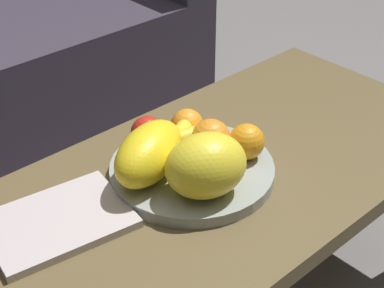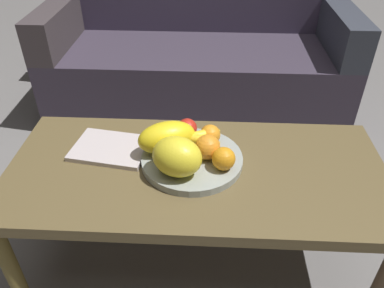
# 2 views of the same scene
# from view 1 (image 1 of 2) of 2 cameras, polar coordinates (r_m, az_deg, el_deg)

# --- Properties ---
(coffee_table) EXTENTS (1.22, 0.56, 0.44)m
(coffee_table) POSITION_cam_1_polar(r_m,az_deg,el_deg) (1.24, 1.38, -4.98)
(coffee_table) COLOR brown
(coffee_table) RESTS_ON ground_plane
(fruit_bowl) EXTENTS (0.33, 0.33, 0.03)m
(fruit_bowl) POSITION_cam_1_polar(r_m,az_deg,el_deg) (1.21, -0.00, -2.47)
(fruit_bowl) COLOR #969F9A
(fruit_bowl) RESTS_ON coffee_table
(melon_large_front) EXTENTS (0.21, 0.17, 0.10)m
(melon_large_front) POSITION_cam_1_polar(r_m,az_deg,el_deg) (1.14, -4.08, -0.87)
(melon_large_front) COLOR yellow
(melon_large_front) RESTS_ON fruit_bowl
(melon_smaller_beside) EXTENTS (0.19, 0.17, 0.12)m
(melon_smaller_beside) POSITION_cam_1_polar(r_m,az_deg,el_deg) (1.09, 1.33, -2.05)
(melon_smaller_beside) COLOR yellow
(melon_smaller_beside) RESTS_ON fruit_bowl
(orange_front) EXTENTS (0.08, 0.08, 0.08)m
(orange_front) POSITION_cam_1_polar(r_m,az_deg,el_deg) (1.20, 1.77, 0.49)
(orange_front) COLOR orange
(orange_front) RESTS_ON fruit_bowl
(orange_left) EXTENTS (0.07, 0.07, 0.07)m
(orange_left) POSITION_cam_1_polar(r_m,az_deg,el_deg) (1.21, 5.17, 0.22)
(orange_left) COLOR orange
(orange_left) RESTS_ON fruit_bowl
(orange_right) EXTENTS (0.07, 0.07, 0.07)m
(orange_right) POSITION_cam_1_polar(r_m,az_deg,el_deg) (1.26, -0.46, 1.81)
(orange_right) COLOR orange
(orange_right) RESTS_ON fruit_bowl
(apple_front) EXTENTS (0.07, 0.07, 0.07)m
(apple_front) POSITION_cam_1_polar(r_m,az_deg,el_deg) (1.24, -4.24, 1.11)
(apple_front) COLOR red
(apple_front) RESTS_ON fruit_bowl
(banana_bunch) EXTENTS (0.16, 0.14, 0.06)m
(banana_bunch) POSITION_cam_1_polar(r_m,az_deg,el_deg) (1.22, -0.53, 0.45)
(banana_bunch) COLOR yellow
(banana_bunch) RESTS_ON fruit_bowl
(magazine) EXTENTS (0.28, 0.22, 0.02)m
(magazine) POSITION_cam_1_polar(r_m,az_deg,el_deg) (1.12, -12.55, -7.15)
(magazine) COLOR beige
(magazine) RESTS_ON coffee_table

